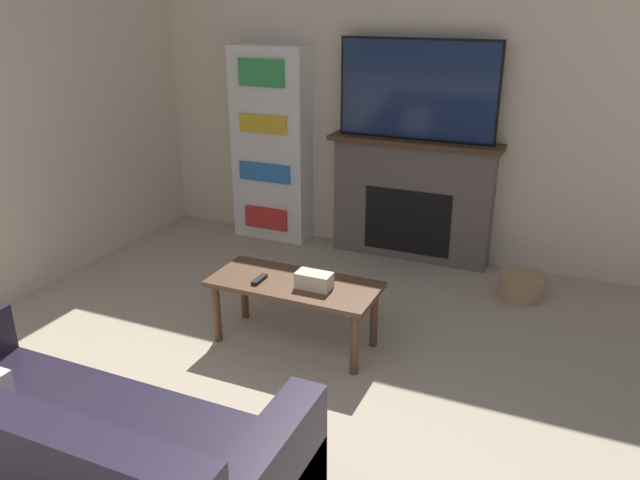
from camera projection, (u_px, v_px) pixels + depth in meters
name	position (u px, v px, depth m)	size (l,w,h in m)	color
wall_back	(399.00, 95.00, 5.13)	(5.44, 0.06, 2.70)	beige
fireplace	(412.00, 199.00, 5.24)	(1.43, 0.28, 1.03)	#605651
tv	(417.00, 90.00, 4.89)	(1.28, 0.03, 0.79)	black
couch	(66.00, 470.00, 2.57)	(1.91, 0.89, 0.85)	black
coffee_table	(294.00, 291.00, 3.93)	(1.07, 0.47, 0.44)	brown
tissue_box	(314.00, 280.00, 3.81)	(0.22, 0.12, 0.10)	beige
remote_control	(259.00, 279.00, 3.92)	(0.04, 0.15, 0.02)	black
bookshelf	(271.00, 145.00, 5.59)	(0.70, 0.29, 1.72)	white
storage_basket	(522.00, 285.00, 4.65)	(0.33, 0.33, 0.19)	tan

